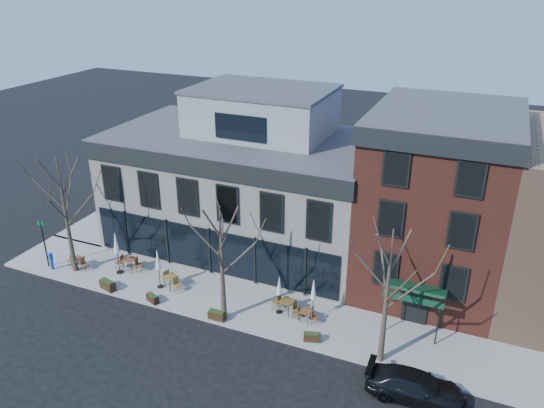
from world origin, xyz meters
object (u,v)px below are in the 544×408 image
at_px(call_box, 51,260).
at_px(cafe_set_0, 78,262).
at_px(umbrella_0, 116,245).
at_px(parked_sedan, 416,387).

relative_size(call_box, cafe_set_0, 0.73).
xyz_separation_m(call_box, cafe_set_0, (1.47, 0.81, -0.21)).
height_order(call_box, umbrella_0, umbrella_0).
bearing_deg(parked_sedan, cafe_set_0, 80.87).
bearing_deg(call_box, parked_sedan, -4.85).
bearing_deg(cafe_set_0, umbrella_0, 11.73).
bearing_deg(umbrella_0, cafe_set_0, -168.27).
bearing_deg(parked_sedan, call_box, 83.21).
bearing_deg(call_box, cafe_set_0, 28.87).
bearing_deg(call_box, umbrella_0, 17.92).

